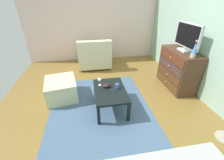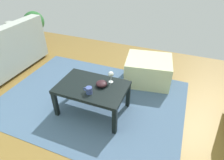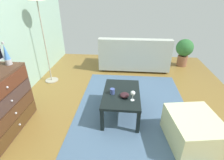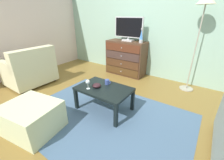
# 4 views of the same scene
# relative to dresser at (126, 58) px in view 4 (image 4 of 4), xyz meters

# --- Properties ---
(ground_plane) EXTENTS (5.85, 4.43, 0.05)m
(ground_plane) POSITION_rel_dresser_xyz_m (0.47, -1.66, -0.47)
(ground_plane) COLOR olive
(wall_accent_rear) EXTENTS (5.85, 0.12, 2.77)m
(wall_accent_rear) POSITION_rel_dresser_xyz_m (0.47, 0.31, 0.94)
(wall_accent_rear) COLOR #98BCA7
(wall_accent_rear) RESTS_ON ground_plane
(wall_plain_left) EXTENTS (0.12, 4.43, 2.77)m
(wall_plain_left) POSITION_rel_dresser_xyz_m (-2.22, -1.66, 0.94)
(wall_plain_left) COLOR beige
(wall_plain_left) RESTS_ON ground_plane
(area_rug) EXTENTS (2.60, 1.90, 0.01)m
(area_rug) POSITION_rel_dresser_xyz_m (0.67, -1.86, -0.44)
(area_rug) COLOR #45607E
(area_rug) RESTS_ON ground_plane
(dresser) EXTENTS (1.02, 0.49, 0.88)m
(dresser) POSITION_rel_dresser_xyz_m (0.00, 0.00, 0.00)
(dresser) COLOR #4C3020
(dresser) RESTS_ON ground_plane
(tv) EXTENTS (0.76, 0.18, 0.57)m
(tv) POSITION_rel_dresser_xyz_m (0.03, 0.02, 0.74)
(tv) COLOR silver
(tv) RESTS_ON dresser
(lava_lamp) EXTENTS (0.09, 0.09, 0.33)m
(lava_lamp) POSITION_rel_dresser_xyz_m (0.41, -0.04, 0.59)
(lava_lamp) COLOR #B7B7BC
(lava_lamp) RESTS_ON dresser
(coffee_table) EXTENTS (0.87, 0.57, 0.41)m
(coffee_table) POSITION_rel_dresser_xyz_m (0.54, -1.67, -0.08)
(coffee_table) COLOR black
(coffee_table) RESTS_ON ground_plane
(wine_glass) EXTENTS (0.07, 0.07, 0.16)m
(wine_glass) POSITION_rel_dresser_xyz_m (0.35, -1.84, 0.08)
(wine_glass) COLOR silver
(wine_glass) RESTS_ON coffee_table
(mug) EXTENTS (0.11, 0.08, 0.08)m
(mug) POSITION_rel_dresser_xyz_m (0.51, -1.53, 0.01)
(mug) COLOR #3B4E94
(mug) RESTS_ON coffee_table
(bowl_decorative) EXTENTS (0.14, 0.14, 0.06)m
(bowl_decorative) POSITION_rel_dresser_xyz_m (0.43, -1.72, -0.00)
(bowl_decorative) COLOR #30191E
(bowl_decorative) RESTS_ON coffee_table
(armchair) EXTENTS (0.80, 0.94, 0.87)m
(armchair) POSITION_rel_dresser_xyz_m (-1.45, -1.82, -0.09)
(armchair) COLOR #332319
(armchair) RESTS_ON ground_plane
(ottoman) EXTENTS (0.79, 0.70, 0.41)m
(ottoman) POSITION_rel_dresser_xyz_m (0.02, -2.63, -0.24)
(ottoman) COLOR beige
(ottoman) RESTS_ON ground_plane
(standing_lamp) EXTENTS (0.32, 0.32, 1.85)m
(standing_lamp) POSITION_rel_dresser_xyz_m (1.57, -0.05, 1.14)
(standing_lamp) COLOR #A59E8C
(standing_lamp) RESTS_ON ground_plane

